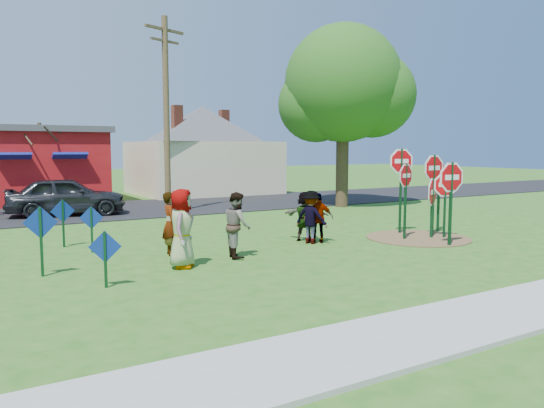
% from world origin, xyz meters
% --- Properties ---
extents(ground, '(120.00, 120.00, 0.00)m').
position_xyz_m(ground, '(0.00, 0.00, 0.00)').
color(ground, '#255A19').
rests_on(ground, ground).
extents(sidewalk, '(22.00, 1.80, 0.08)m').
position_xyz_m(sidewalk, '(0.00, -7.20, 0.04)').
color(sidewalk, '#9E9E99').
rests_on(sidewalk, ground).
extents(road, '(120.00, 7.50, 0.04)m').
position_xyz_m(road, '(0.00, 11.50, 0.02)').
color(road, black).
rests_on(road, ground).
extents(dirt_patch, '(3.20, 3.20, 0.03)m').
position_xyz_m(dirt_patch, '(4.50, -1.00, 0.01)').
color(dirt_patch, brown).
rests_on(dirt_patch, ground).
extents(red_building, '(9.40, 7.69, 3.90)m').
position_xyz_m(red_building, '(-5.50, 17.99, 1.97)').
color(red_building, '#A31015').
rests_on(red_building, ground).
extents(cream_house, '(9.40, 9.40, 6.50)m').
position_xyz_m(cream_house, '(5.50, 18.00, 2.92)').
color(cream_house, beige).
rests_on(cream_house, ground).
extents(stop_sign_a, '(1.17, 0.14, 2.57)m').
position_xyz_m(stop_sign_a, '(4.31, -2.38, 1.76)').
color(stop_sign_a, '#103B1D').
rests_on(stop_sign_a, ground).
extents(stop_sign_b, '(1.07, 0.34, 2.94)m').
position_xyz_m(stop_sign_b, '(4.69, -0.00, 2.13)').
color(stop_sign_b, '#103B1D').
rests_on(stop_sign_b, ground).
extents(stop_sign_c, '(1.15, 0.08, 2.75)m').
position_xyz_m(stop_sign_c, '(5.25, -0.87, 1.92)').
color(stop_sign_c, '#103B1D').
rests_on(stop_sign_c, ground).
extents(stop_sign_d, '(1.05, 0.36, 2.58)m').
position_xyz_m(stop_sign_d, '(5.95, -0.48, 1.84)').
color(stop_sign_d, '#103B1D').
rests_on(stop_sign_d, ground).
extents(stop_sign_e, '(1.07, 0.57, 2.05)m').
position_xyz_m(stop_sign_e, '(4.87, -1.19, 1.34)').
color(stop_sign_e, '#103B1D').
rests_on(stop_sign_e, ground).
extents(stop_sign_f, '(0.93, 0.49, 2.19)m').
position_xyz_m(stop_sign_f, '(5.22, -1.39, 1.54)').
color(stop_sign_f, '#103B1D').
rests_on(stop_sign_f, ground).
extents(stop_sign_g, '(0.97, 0.29, 2.47)m').
position_xyz_m(stop_sign_g, '(3.97, -0.94, 1.73)').
color(stop_sign_g, '#103B1D').
rests_on(stop_sign_g, ground).
extents(blue_diamond_a, '(0.61, 0.28, 1.16)m').
position_xyz_m(blue_diamond_a, '(-5.31, -1.98, 0.71)').
color(blue_diamond_a, '#103B1D').
rests_on(blue_diamond_a, ground).
extents(blue_diamond_b, '(0.70, 0.18, 1.55)m').
position_xyz_m(blue_diamond_b, '(-6.27, -0.30, 0.97)').
color(blue_diamond_b, '#103B1D').
rests_on(blue_diamond_b, ground).
extents(blue_diamond_c, '(0.58, 0.25, 1.26)m').
position_xyz_m(blue_diamond_c, '(-4.73, 1.89, 0.78)').
color(blue_diamond_c, '#103B1D').
rests_on(blue_diamond_c, ground).
extents(blue_diamond_d, '(0.66, 0.06, 1.37)m').
position_xyz_m(blue_diamond_d, '(-5.25, 3.12, 0.85)').
color(blue_diamond_d, '#103B1D').
rests_on(blue_diamond_d, ground).
extents(person_a, '(0.99, 1.09, 1.87)m').
position_xyz_m(person_a, '(-3.32, -1.07, 0.93)').
color(person_a, '#454992').
rests_on(person_a, ground).
extents(person_b, '(0.48, 0.65, 1.66)m').
position_xyz_m(person_b, '(-3.03, 0.51, 0.83)').
color(person_b, '#296957').
rests_on(person_b, ground).
extents(person_c, '(0.82, 0.95, 1.69)m').
position_xyz_m(person_c, '(-1.66, -0.67, 0.84)').
color(person_c, brown).
rests_on(person_c, ground).
extents(person_d, '(0.97, 1.16, 1.56)m').
position_xyz_m(person_d, '(1.12, -0.01, 0.78)').
color(person_d, '#37363C').
rests_on(person_d, ground).
extents(person_e, '(0.94, 0.74, 1.48)m').
position_xyz_m(person_e, '(1.36, -0.06, 0.74)').
color(person_e, '#4A2C50').
rests_on(person_e, ground).
extents(person_f, '(1.19, 1.39, 1.51)m').
position_xyz_m(person_f, '(1.21, 0.45, 0.75)').
color(person_f, '#1D5927').
rests_on(person_f, ground).
extents(suv, '(4.93, 2.67, 1.59)m').
position_xyz_m(suv, '(-3.90, 10.42, 0.84)').
color(suv, '#2F2E33').
rests_on(suv, road).
extents(utility_pole, '(1.93, 0.84, 8.30)m').
position_xyz_m(utility_pole, '(0.04, 9.17, 4.37)').
color(utility_pole, '#4C3823').
rests_on(utility_pole, ground).
extents(leafy_tree, '(6.06, 5.53, 8.62)m').
position_xyz_m(leafy_tree, '(8.26, 7.38, 5.55)').
color(leafy_tree, '#382819').
rests_on(leafy_tree, ground).
extents(bare_tree_east, '(1.80, 1.80, 4.01)m').
position_xyz_m(bare_tree_east, '(-4.27, 14.60, 2.59)').
color(bare_tree_east, '#382819').
rests_on(bare_tree_east, ground).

